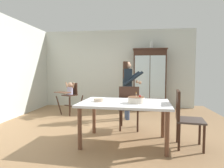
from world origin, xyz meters
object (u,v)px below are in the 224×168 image
birthday_cake (136,100)px  high_chair_with_toddler (70,92)px  dining_table (125,107)px  adult_person (127,83)px  dining_chair_right_end (184,115)px  china_cabinet (149,79)px  serving_bowl (99,100)px  ceramic_vase (152,45)px  dining_chair_far_side (129,105)px

birthday_cake → high_chair_with_toddler: bearing=132.6°
dining_table → birthday_cake: bearing=-21.6°
adult_person → high_chair_with_toddler: bearing=68.4°
birthday_cake → dining_chair_right_end: bearing=1.6°
birthday_cake → china_cabinet: bearing=82.2°
serving_bowl → adult_person: bearing=75.5°
high_chair_with_toddler → birthday_cake: bearing=-21.0°
ceramic_vase → serving_bowl: ceramic_vase is taller
high_chair_with_toddler → dining_chair_far_side: dining_chair_far_side is taller
high_chair_with_toddler → dining_chair_right_end: bearing=-10.9°
birthday_cake → dining_chair_far_side: (-0.15, 0.80, -0.24)m
adult_person → dining_chair_far_side: adult_person is taller
ceramic_vase → dining_chair_far_side: size_ratio=0.28×
dining_table → dining_chair_right_end: (1.00, -0.06, -0.10)m
adult_person → dining_chair_right_end: 2.07m
ceramic_vase → dining_table: bearing=-102.5°
birthday_cake → dining_chair_right_end: 0.84m
dining_chair_right_end → high_chair_with_toddler: bearing=60.7°
china_cabinet → dining_chair_right_end: size_ratio=2.10×
serving_bowl → dining_chair_far_side: dining_chair_far_side is taller
dining_table → dining_chair_right_end: dining_chair_right_end is taller
china_cabinet → birthday_cake: size_ratio=7.19×
china_cabinet → birthday_cake: bearing=-97.8°
dining_table → serving_bowl: serving_bowl is taller
china_cabinet → adult_person: bearing=-114.8°
dining_chair_right_end → dining_chair_far_side: bearing=58.4°
ceramic_vase → birthday_cake: 3.53m
china_cabinet → high_chair_with_toddler: china_cabinet is taller
ceramic_vase → dining_chair_right_end: size_ratio=0.28×
dining_table → dining_chair_far_side: (0.05, 0.73, -0.10)m
china_cabinet → ceramic_vase: 1.12m
high_chair_with_toddler → dining_table: 2.67m
adult_person → dining_table: bearing=170.3°
adult_person → dining_chair_right_end: adult_person is taller
china_cabinet → ceramic_vase: size_ratio=7.46×
ceramic_vase → dining_chair_right_end: bearing=-84.6°
serving_bowl → dining_chair_right_end: size_ratio=0.19×
ceramic_vase → dining_chair_right_end: ceramic_vase is taller
high_chair_with_toddler → dining_table: (1.74, -2.02, 0.00)m
high_chair_with_toddler → dining_chair_right_end: dining_chair_right_end is taller
high_chair_with_toddler → adult_person: size_ratio=0.62×
adult_person → birthday_cake: 1.80m
ceramic_vase → dining_chair_far_side: bearing=-104.9°
adult_person → ceramic_vase: bearing=-37.3°
adult_person → serving_bowl: 1.77m
china_cabinet → ceramic_vase: (0.06, 0.00, 1.12)m
birthday_cake → serving_bowl: (-0.67, 0.07, -0.03)m
dining_table → serving_bowl: size_ratio=9.02×
adult_person → dining_table: 1.73m
high_chair_with_toddler → dining_table: bearing=-23.0°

